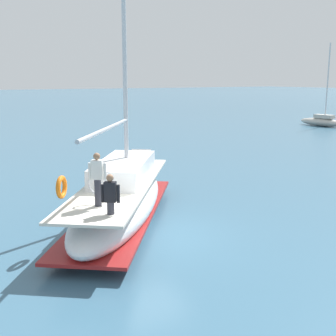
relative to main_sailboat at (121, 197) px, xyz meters
The scene contains 3 objects.
ground_plane 2.11m from the main_sailboat, ahead, with size 400.00×400.00×0.00m, color #38607A.
main_sailboat is the anchor object (origin of this frame).
moored_sloop_near 37.20m from the main_sailboat, 118.86° to the left, with size 5.48×1.65×8.80m.
Camera 1 is at (11.85, -6.40, 5.12)m, focal length 46.26 mm.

